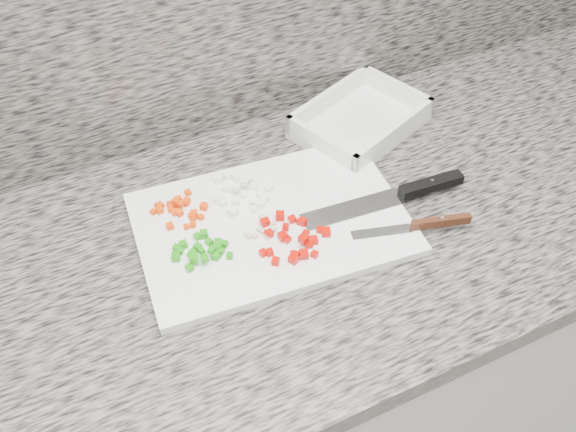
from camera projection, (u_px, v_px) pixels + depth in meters
name	position (u px, v px, depth m)	size (l,w,h in m)	color
cabinet	(238.00, 399.00, 1.34)	(3.92, 0.62, 0.86)	silver
countertop	(222.00, 264.00, 1.02)	(3.96, 0.64, 0.04)	#69645D
cutting_board	(272.00, 223.00, 1.04)	(0.43, 0.29, 0.01)	white
carrot_pile	(180.00, 209.00, 1.04)	(0.09, 0.08, 0.02)	#ED3C05
onion_pile	(241.00, 193.00, 1.07)	(0.10, 0.10, 0.02)	white
green_pepper_pile	(201.00, 250.00, 0.98)	(0.09, 0.07, 0.02)	#1D8E0C
red_pepper_pile	(293.00, 238.00, 1.00)	(0.12, 0.11, 0.02)	#C50A02
garlic_pile	(262.00, 228.00, 1.02)	(0.06, 0.05, 0.01)	beige
chef_knife	(405.00, 193.00, 1.07)	(0.29, 0.05, 0.02)	silver
paring_knife	(426.00, 224.00, 1.02)	(0.19, 0.07, 0.02)	silver
tray	(360.00, 121.00, 1.20)	(0.28, 0.24, 0.05)	white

